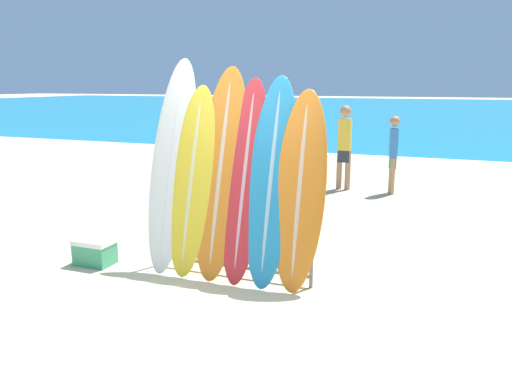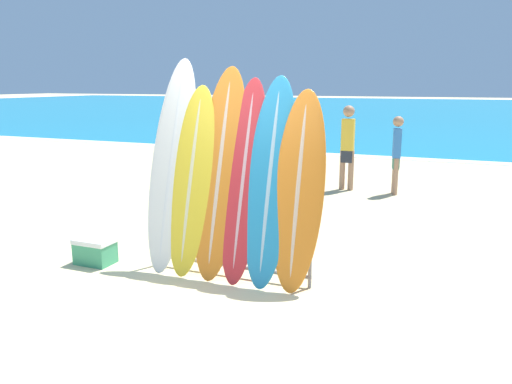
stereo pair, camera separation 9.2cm
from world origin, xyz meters
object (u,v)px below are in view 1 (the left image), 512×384
Objects in this scene: surfboard_slot_0 at (172,164)px; surfboard_slot_5 at (300,191)px; person_far_right at (393,152)px; person_near_water at (344,144)px; surfboard_slot_3 at (245,180)px; surfboard_slot_2 at (221,172)px; person_far_left at (302,133)px; surfboard_rack at (231,239)px; cooler_box at (95,251)px; surfboard_slot_4 at (271,181)px; person_mid_beach at (265,147)px; surfboard_slot_1 at (192,180)px.

surfboard_slot_5 is (1.59, -0.08, -0.18)m from surfboard_slot_0.
person_near_water is at bearing -105.00° from person_far_right.
person_far_right is (1.08, 5.10, -0.28)m from surfboard_slot_3.
surfboard_slot_2 is at bearing 176.12° from surfboard_slot_5.
surfboard_rack is at bearing 7.75° from person_far_left.
surfboard_slot_5 is 7.21m from person_far_left.
cooler_box is at bearing -158.53° from surfboard_slot_0.
surfboard_slot_0 is at bearing 177.17° from surfboard_slot_5.
surfboard_slot_4 reaches higher than cooler_box.
surfboard_slot_3 is at bearing -3.91° from surfboard_slot_2.
surfboard_slot_0 is 1.43× the size of person_near_water.
surfboard_slot_0 is 1.16× the size of surfboard_slot_5.
surfboard_slot_5 is (0.80, 0.03, 0.62)m from surfboard_rack.
person_mid_beach is at bearing 110.94° from surfboard_slot_4.
surfboard_slot_1 is at bearing -177.90° from surfboard_slot_3.
person_far_right is (0.43, 5.15, -0.22)m from surfboard_slot_5.
person_near_water is 1.12× the size of person_far_right.
surfboard_slot_5 reaches higher than person_far_left.
surfboard_slot_2 is 1.05× the size of surfboard_slot_4.
person_near_water is at bearing 37.25° from person_far_left.
surfboard_slot_1 reaches higher than surfboard_slot_5.
person_far_left reaches higher than surfboard_rack.
person_mid_beach is at bearing -5.43° from person_far_left.
surfboard_slot_4 is (0.62, -0.03, -0.05)m from surfboard_slot_2.
surfboard_slot_1 is 0.96× the size of surfboard_slot_3.
surfboard_slot_3 is 4.86m from person_mid_beach.
cooler_box is (-2.51, -0.28, -0.90)m from surfboard_slot_5.
person_far_right is at bearing 76.68° from surfboard_rack.
surfboard_slot_2 is at bearing 85.31° from person_near_water.
surfboard_slot_4 is at bearing 92.22° from person_near_water.
person_far_right is at bearing 176.88° from person_near_water.
surfboard_slot_4 is 1.07× the size of surfboard_slot_5.
person_far_left is (-1.01, 6.87, -0.23)m from surfboard_slot_2.
surfboard_slot_2 reaches higher than person_near_water.
person_far_left is (-0.37, 6.85, -0.28)m from surfboard_slot_0.
surfboard_slot_1 is 4.68× the size of cooler_box.
cooler_box is at bearing -170.05° from surfboard_slot_3.
surfboard_slot_4 is 1.47× the size of person_far_right.
surfboard_slot_0 is 1.10× the size of surfboard_slot_3.
surfboard_slot_0 reaches higher than surfboard_slot_2.
person_near_water is (0.40, 5.13, -0.24)m from surfboard_slot_2.
person_near_water is (0.74, 5.18, -0.14)m from surfboard_slot_1.
surfboard_slot_4 reaches higher than surfboard_rack.
surfboard_slot_1 reaches higher than person_near_water.
surfboard_rack is at bearing -177.92° from surfboard_slot_5.
surfboard_slot_3 is 2.12m from cooler_box.
person_far_right is at bearing 68.28° from surfboard_slot_0.
surfboard_slot_0 is at bearing 78.31° from person_near_water.
surfboard_rack is 0.85× the size of surfboard_slot_4.
person_near_water reaches higher than person_mid_beach.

